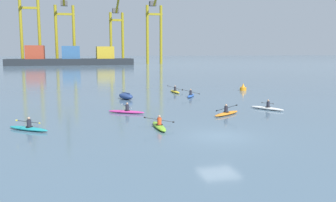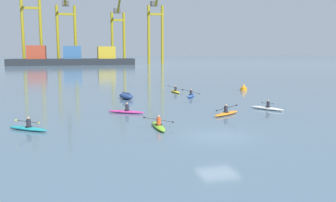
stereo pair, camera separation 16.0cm
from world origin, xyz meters
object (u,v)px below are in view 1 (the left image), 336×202
Objects in this scene: gantry_crane_east at (154,25)px; channel_buoy at (243,88)px; kayak_magenta at (126,111)px; capsized_dinghy at (126,96)px; kayak_orange at (227,113)px; kayak_teal at (28,128)px; container_barge at (71,58)px; gantry_crane_west_mid at (65,23)px; kayak_lime at (159,126)px; kayak_white at (267,108)px; kayak_blue at (191,95)px; gantry_crane_east_mid at (117,28)px; kayak_yellow at (175,91)px; gantry_crane_west at (30,20)px.

channel_buoy is (-11.66, -107.45, -16.26)m from gantry_crane_east.
kayak_magenta reaches higher than channel_buoy.
capsized_dinghy is at bearing 82.03° from kayak_magenta.
capsized_dinghy is 0.87× the size of kayak_magenta.
capsized_dinghy is at bearing -104.32° from gantry_crane_east.
gantry_crane_east reaches higher than channel_buoy.
kayak_teal is at bearing -172.34° from kayak_orange.
gantry_crane_east is at bearing 83.80° from channel_buoy.
gantry_crane_west_mid reaches higher than container_barge.
container_barge is 115.69m from kayak_magenta.
kayak_lime is (0.05, -16.02, -0.18)m from capsized_dinghy.
kayak_white is 0.98× the size of kayak_blue.
kayak_white reaches higher than capsized_dinghy.
kayak_orange is (6.85, -12.35, -0.18)m from capsized_dinghy.
kayak_yellow is at bearing -93.19° from gantry_crane_east_mid.
kayak_magenta is (-8.48, -14.16, 0.00)m from kayak_yellow.
kayak_blue is at bearing -153.28° from channel_buoy.
kayak_magenta is at bearing -103.85° from gantry_crane_east.
gantry_crane_west reaches higher than kayak_lime.
capsized_dinghy is at bearing 58.63° from kayak_teal.
gantry_crane_east_mid is 0.92× the size of gantry_crane_east.
kayak_teal is at bearing -84.36° from gantry_crane_west.
kayak_white is at bearing 19.10° from kayak_orange.
kayak_yellow is at bearing -179.88° from channel_buoy.
channel_buoy is (3.36, -115.97, -14.97)m from gantry_crane_east_mid.
gantry_crane_east_mid is (19.93, 14.58, 12.73)m from container_barge.
gantry_crane_east is at bearing 79.47° from kayak_blue.
gantry_crane_east_mid is at bearing 84.32° from kayak_lime.
container_barge reaches higher than kayak_blue.
capsized_dinghy is 0.86× the size of kayak_blue.
gantry_crane_east_mid is at bearing 150.44° from gantry_crane_east.
gantry_crane_east reaches higher than gantry_crane_east_mid.
kayak_teal is (-16.00, -19.34, 0.00)m from kayak_yellow.
gantry_crane_west_mid is 12.36× the size of capsized_dinghy.
kayak_teal is at bearing -90.27° from gantry_crane_west_mid.
channel_buoy reaches higher than capsized_dinghy.
kayak_teal is 15.81m from kayak_orange.
gantry_crane_east_mid is 9.36× the size of kayak_orange.
gantry_crane_west_mid is 10.82× the size of kayak_magenta.
channel_buoy is 0.31× the size of kayak_white.
kayak_teal is (-22.48, -135.33, -15.16)m from gantry_crane_east_mid.
gantry_crane_west is 9.87× the size of kayak_yellow.
kayak_orange is at bearing -60.99° from capsized_dinghy.
kayak_lime is at bearing -151.67° from kayak_orange.
kayak_yellow is 1.06× the size of kayak_white.
capsized_dinghy is at bearing -96.45° from gantry_crane_east_mid.
gantry_crane_east_mid reaches higher than kayak_magenta.
kayak_blue is at bearing 41.51° from kayak_teal.
kayak_teal is (-20.51, -3.78, 0.00)m from kayak_white.
gantry_crane_west_mid is 10.19× the size of kayak_yellow.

